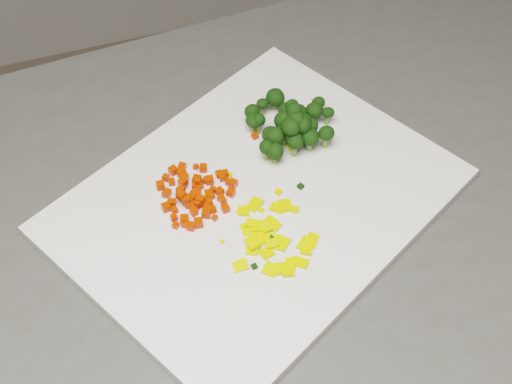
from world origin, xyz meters
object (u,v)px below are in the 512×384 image
object	(u,v)px
counter_block	(279,359)
carrot_pile	(194,190)
pepper_pile	(267,234)
broccoli_pile	(292,122)
cutting_board	(256,201)

from	to	relation	value
counter_block	carrot_pile	size ratio (longest dim) A/B	9.97
pepper_pile	broccoli_pile	size ratio (longest dim) A/B	0.97
cutting_board	broccoli_pile	distance (m)	0.11
counter_block	carrot_pile	world-z (taller)	carrot_pile
counter_block	pepper_pile	distance (m)	0.48
broccoli_pile	counter_block	bearing A→B (deg)	-112.48
carrot_pile	pepper_pile	bearing A→B (deg)	-53.76
cutting_board	broccoli_pile	world-z (taller)	broccoli_pile
counter_block	broccoli_pile	bearing A→B (deg)	67.52
broccoli_pile	carrot_pile	bearing A→B (deg)	-159.24
cutting_board	pepper_pile	size ratio (longest dim) A/B	3.88
cutting_board	pepper_pile	world-z (taller)	pepper_pile
cutting_board	counter_block	bearing A→B (deg)	17.05
carrot_pile	broccoli_pile	size ratio (longest dim) A/B	0.83
carrot_pile	broccoli_pile	distance (m)	0.14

